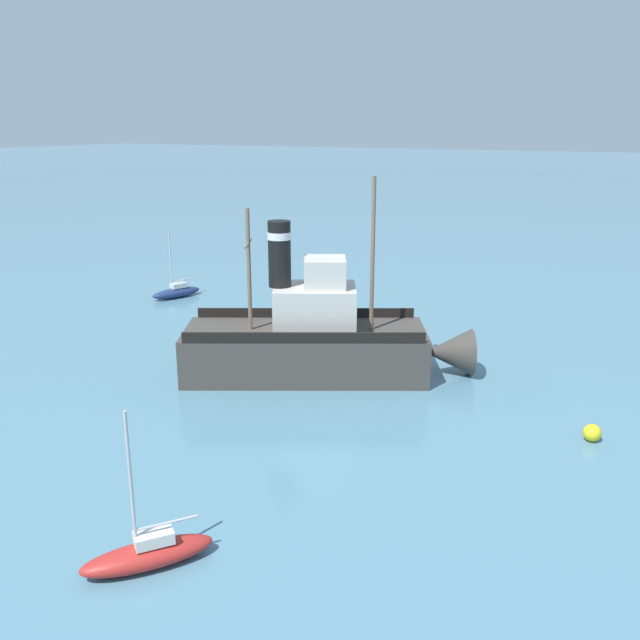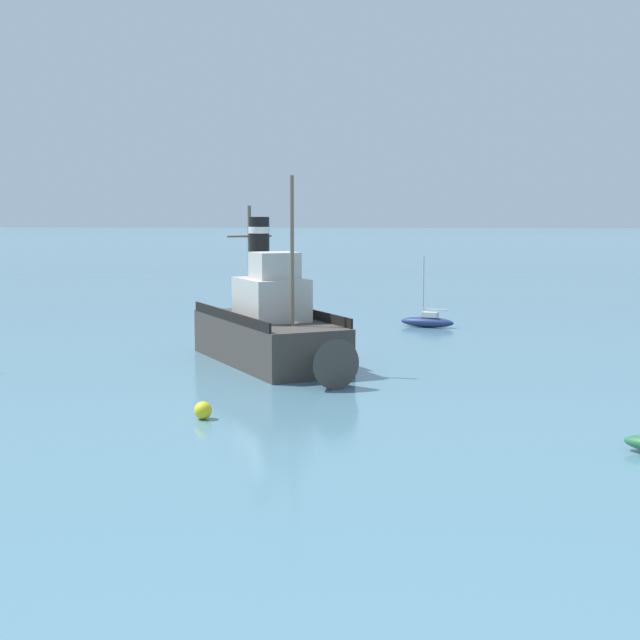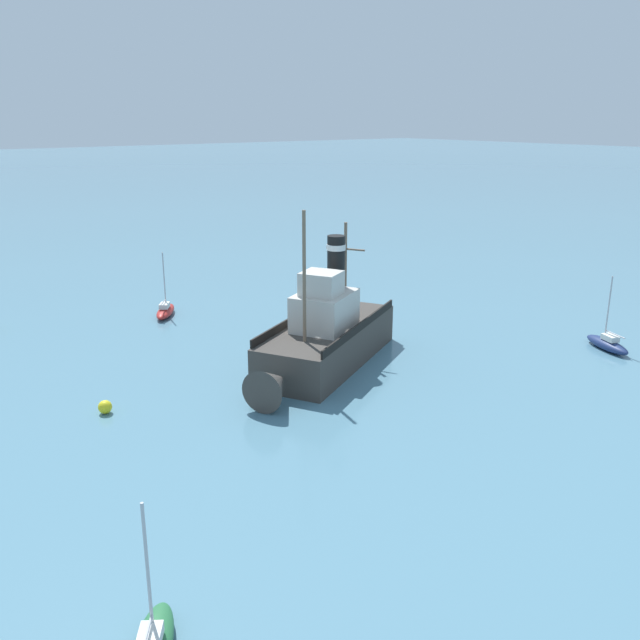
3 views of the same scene
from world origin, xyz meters
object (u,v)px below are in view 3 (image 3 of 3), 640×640
at_px(old_tugboat, 324,337).
at_px(sailboat_navy, 607,344).
at_px(sailboat_red, 165,311).
at_px(mooring_buoy, 105,407).

distance_m(old_tugboat, sailboat_navy, 18.96).
relative_size(sailboat_red, sailboat_navy, 1.00).
bearing_deg(sailboat_red, mooring_buoy, 144.90).
xyz_separation_m(old_tugboat, mooring_buoy, (1.38, 13.28, -1.47)).
xyz_separation_m(sailboat_red, sailboat_navy, (-24.95, -19.67, 0.00)).
bearing_deg(mooring_buoy, sailboat_navy, -109.26).
height_order(sailboat_red, sailboat_navy, same).
distance_m(sailboat_navy, mooring_buoy, 31.64).
relative_size(old_tugboat, sailboat_red, 2.92).
xyz_separation_m(old_tugboat, sailboat_red, (15.90, 3.07, -1.40)).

